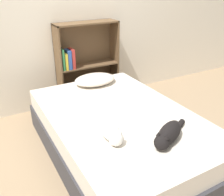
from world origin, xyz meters
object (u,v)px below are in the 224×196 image
Objects in this scene: pillow at (95,79)px; bookshelf at (84,63)px; cat_light at (108,129)px; cat_dark at (168,134)px; bed at (119,134)px.

bookshelf is at bearing 81.44° from pillow.
cat_light is 0.48m from cat_dark.
bed is 1.76× the size of bookshelf.
bed is at bearing -98.50° from bookshelf.
bookshelf reaches higher than pillow.
cat_dark is (0.37, -0.30, 0.00)m from cat_light.
bed is at bearing -107.25° from cat_dark.
bookshelf reaches higher than bed.
bed is 1.32m from bookshelf.
bookshelf is at bearing -119.45° from cat_dark.
cat_light is 1.14× the size of cat_dark.
cat_dark is (-0.02, -1.37, 0.02)m from pillow.
bed is 4.21× the size of cat_dark.
bookshelf is at bearing 168.56° from cat_light.
cat_dark is at bearing 56.61° from cat_light.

